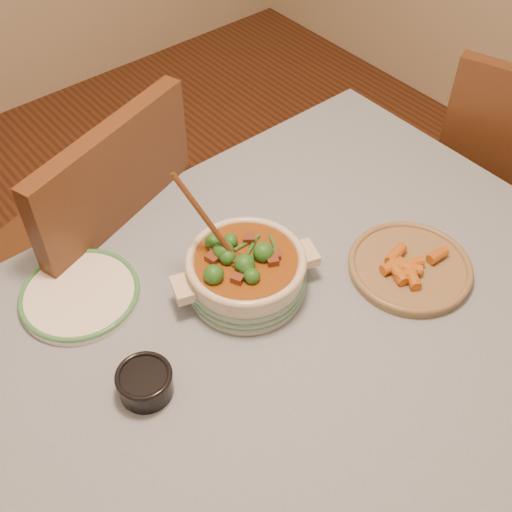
% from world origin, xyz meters
% --- Properties ---
extents(dining_table, '(1.68, 1.08, 0.76)m').
position_xyz_m(dining_table, '(0.00, 0.00, 0.66)').
color(dining_table, brown).
rests_on(dining_table, floor).
extents(stew_casserole, '(0.31, 0.30, 0.29)m').
position_xyz_m(stew_casserole, '(0.12, 0.14, 0.82)').
color(stew_casserole, beige).
rests_on(stew_casserole, dining_table).
extents(white_plate, '(0.26, 0.26, 0.02)m').
position_xyz_m(white_plate, '(-0.16, 0.34, 0.77)').
color(white_plate, white).
rests_on(white_plate, dining_table).
extents(condiment_bowl, '(0.11, 0.11, 0.06)m').
position_xyz_m(condiment_bowl, '(-0.17, 0.07, 0.79)').
color(condiment_bowl, black).
rests_on(condiment_bowl, dining_table).
extents(fried_plate, '(0.34, 0.34, 0.04)m').
position_xyz_m(fried_plate, '(0.43, -0.05, 0.77)').
color(fried_plate, '#8C724D').
rests_on(fried_plate, dining_table).
extents(chair_far, '(0.59, 0.59, 1.00)m').
position_xyz_m(chair_far, '(0.00, 0.61, 0.57)').
color(chair_far, '#543319').
rests_on(chair_far, floor).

